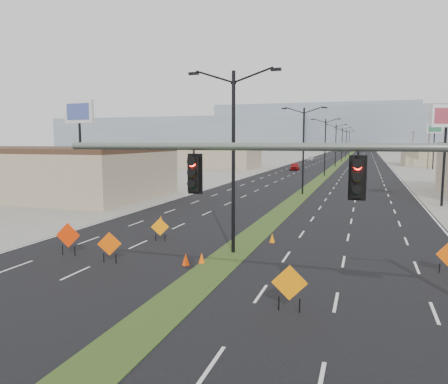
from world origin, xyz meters
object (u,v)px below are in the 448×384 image
(car_far, at_px, (311,159))
(pole_sign_west, at_px, (79,119))
(streetlight_0, at_px, (233,156))
(streetlight_3, at_px, (336,144))
(car_left, at_px, (295,166))
(cone_1, at_px, (202,258))
(signal_mast, at_px, (428,196))
(streetlight_4, at_px, (342,143))
(car_mid, at_px, (360,165))
(construction_sign_0, at_px, (68,236))
(cone_2, at_px, (272,238))
(construction_sign_4, at_px, (448,255))
(pole_sign_east_far, at_px, (435,132))
(cone_0, at_px, (186,259))
(streetlight_6, at_px, (349,142))
(streetlight_5, at_px, (346,143))
(pole_sign_east_near, at_px, (446,124))
(construction_sign_1, at_px, (109,245))
(streetlight_2, at_px, (325,145))
(construction_sign_3, at_px, (289,284))
(streetlight_1, at_px, (303,148))
(cone_3, at_px, (161,219))
(construction_sign_2, at_px, (160,228))

(car_far, bearing_deg, pole_sign_west, -93.86)
(streetlight_0, xyz_separation_m, streetlight_3, (0.00, 84.00, 0.00))
(streetlight_0, height_order, car_left, streetlight_0)
(cone_1, bearing_deg, pole_sign_west, 139.67)
(signal_mast, xyz_separation_m, streetlight_4, (-8.56, 122.00, 0.63))
(car_mid, bearing_deg, car_left, -132.83)
(cone_1, bearing_deg, construction_sign_0, -174.08)
(streetlight_0, relative_size, cone_2, 16.90)
(construction_sign_4, relative_size, pole_sign_east_far, 0.15)
(cone_0, bearing_deg, pole_sign_east_far, 75.23)
(car_left, height_order, construction_sign_4, car_left)
(streetlight_6, xyz_separation_m, car_left, (-7.32, -98.65, -4.62))
(construction_sign_4, height_order, cone_0, construction_sign_4)
(cone_1, xyz_separation_m, pole_sign_west, (-18.63, 15.81, 8.02))
(streetlight_5, relative_size, construction_sign_4, 6.56)
(construction_sign_0, distance_m, construction_sign_4, 19.38)
(streetlight_0, relative_size, construction_sign_4, 6.56)
(car_far, bearing_deg, pole_sign_east_near, -72.75)
(streetlight_0, relative_size, car_mid, 2.53)
(car_far, relative_size, pole_sign_east_far, 0.49)
(construction_sign_4, bearing_deg, cone_0, 174.89)
(construction_sign_1, bearing_deg, streetlight_6, 65.30)
(cone_1, bearing_deg, car_far, 93.99)
(cone_1, relative_size, pole_sign_east_near, 0.06)
(streetlight_6, bearing_deg, streetlight_4, -90.00)
(streetlight_4, xyz_separation_m, construction_sign_1, (-5.44, -115.94, -4.46))
(car_mid, xyz_separation_m, cone_0, (-7.29, -86.35, -0.33))
(streetlight_2, xyz_separation_m, construction_sign_3, (4.41, -63.47, -4.38))
(cone_1, height_order, pole_sign_east_far, pole_sign_east_far)
(signal_mast, xyz_separation_m, car_far, (-17.29, 119.56, -4.09))
(streetlight_6, bearing_deg, construction_sign_4, -86.35)
(streetlight_0, height_order, cone_0, streetlight_0)
(streetlight_1, xyz_separation_m, construction_sign_3, (4.41, -35.47, -4.38))
(streetlight_6, bearing_deg, streetlight_1, -90.00)
(streetlight_4, xyz_separation_m, cone_2, (1.59, -108.93, -5.12))
(streetlight_0, height_order, cone_1, streetlight_0)
(cone_3, relative_size, pole_sign_east_near, 0.06)
(construction_sign_3, height_order, cone_3, construction_sign_3)
(car_mid, distance_m, construction_sign_2, 82.72)
(streetlight_6, bearing_deg, signal_mast, -87.25)
(pole_sign_east_far, bearing_deg, cone_0, -85.39)
(construction_sign_2, distance_m, cone_1, 5.72)
(cone_3, height_order, pole_sign_east_near, pole_sign_east_near)
(car_left, xyz_separation_m, pole_sign_east_far, (28.25, 12.83, 7.37))
(car_left, xyz_separation_m, car_mid, (13.05, 13.89, -0.15))
(cone_2, bearing_deg, construction_sign_1, -135.07)
(streetlight_2, bearing_deg, streetlight_5, 90.00)
(car_far, distance_m, construction_sign_1, 113.55)
(streetlight_0, distance_m, pole_sign_east_far, 84.84)
(cone_2, height_order, pole_sign_east_near, pole_sign_east_near)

